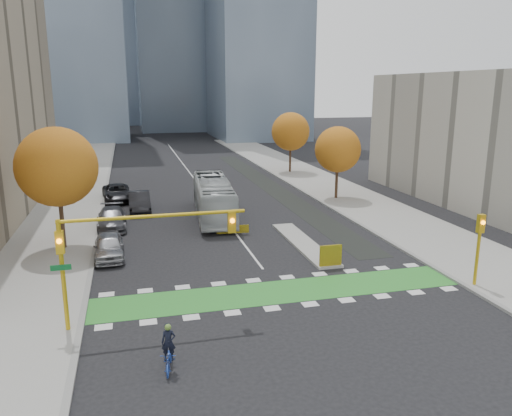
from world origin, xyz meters
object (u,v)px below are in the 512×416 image
tree_west (57,167)px  cyclist (169,355)px  tree_east_near (338,150)px  parked_car_d (117,193)px  tree_east_far (291,132)px  parked_car_a (109,246)px  parked_car_b (139,202)px  hazard_board (331,255)px  bus (213,198)px  traffic_signal_west (122,242)px  traffic_signal_east (479,239)px  parked_car_c (112,218)px

tree_west → cyclist: tree_west is taller
tree_east_near → parked_car_d: 21.66m
tree_east_far → parked_car_a: bearing=-127.0°
cyclist → parked_car_b: bearing=100.3°
hazard_board → cyclist: (-10.37, -8.91, -0.16)m
bus → parked_car_a: (-8.22, -8.67, -0.87)m
parked_car_b → parked_car_a: bearing=-101.0°
traffic_signal_west → traffic_signal_east: (18.43, 0.00, -1.30)m
tree_east_far → tree_east_near: bearing=-91.8°
tree_east_near → tree_east_far: tree_east_far is taller
tree_west → bus: 13.39m
traffic_signal_east → hazard_board: bearing=144.1°
bus → parked_car_d: size_ratio=2.14×
tree_east_near → parked_car_b: size_ratio=1.37×
traffic_signal_west → cyclist: bearing=-69.6°
traffic_signal_west → tree_east_near: bearing=48.5°
traffic_signal_east → parked_car_a: traffic_signal_east is taller
tree_west → bus: (11.22, 6.12, -3.97)m
tree_east_near → cyclist: tree_east_near is taller
parked_car_b → parked_car_c: parked_car_b is taller
hazard_board → traffic_signal_west: 13.23m
traffic_signal_west → cyclist: traffic_signal_west is taller
cyclist → parked_car_a: size_ratio=0.42×
parked_car_c → parked_car_d: 10.00m
tree_west → parked_car_b: (5.22, 9.67, -4.76)m
parked_car_d → hazard_board: bearing=-65.8°
tree_east_near → parked_car_a: tree_east_near is taller
cyclist → parked_car_c: (-2.63, 21.38, 0.12)m
tree_west → parked_car_b: size_ratio=1.59×
tree_west → tree_east_near: bearing=22.6°
traffic_signal_east → parked_car_c: bearing=138.6°
parked_car_a → parked_car_d: parked_car_a is taller
tree_east_near → bus: size_ratio=0.60×
traffic_signal_east → parked_car_c: traffic_signal_east is taller
tree_west → traffic_signal_east: 25.90m
tree_east_far → parked_car_b: 25.64m
tree_east_near → bus: bearing=-163.1°
traffic_signal_west → parked_car_c: traffic_signal_west is taller
hazard_board → traffic_signal_west: traffic_signal_west is taller
traffic_signal_east → cyclist: bearing=-166.0°
tree_east_far → cyclist: 46.92m
parked_car_c → traffic_signal_east: bearing=-41.9°
parked_car_d → parked_car_b: bearing=-73.8°
tree_east_near → traffic_signal_east: tree_east_near is taller
traffic_signal_west → parked_car_b: size_ratio=1.65×
tree_east_far → parked_car_d: bearing=-151.9°
traffic_signal_east → parked_car_d: bearing=125.3°
cyclist → tree_west: bearing=118.0°
tree_west → parked_car_d: (3.24, 14.67, -4.85)m
cyclist → parked_car_a: 14.41m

